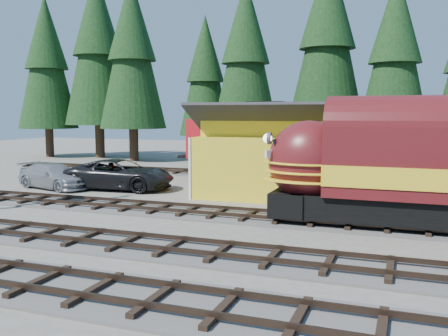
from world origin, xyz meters
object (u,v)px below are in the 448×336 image
(depot, at_px, (310,145))
(caboose, at_px, (255,143))
(pickup_truck_a, at_px, (120,174))
(locomotive, at_px, (444,172))
(pickup_truck_b, at_px, (54,176))

(depot, distance_m, caboose, 9.31)
(caboose, bearing_deg, depot, -53.77)
(caboose, height_order, pickup_truck_a, caboose)
(pickup_truck_a, bearing_deg, locomotive, -111.04)
(caboose, distance_m, pickup_truck_a, 10.75)
(pickup_truck_b, bearing_deg, locomotive, -86.32)
(locomotive, bearing_deg, pickup_truck_a, 163.76)
(depot, height_order, locomotive, depot)
(depot, xyz_separation_m, pickup_truck_a, (-11.54, -1.25, -2.03))
(locomotive, relative_size, pickup_truck_a, 2.24)
(locomotive, bearing_deg, pickup_truck_b, 169.46)
(locomotive, xyz_separation_m, caboose, (-11.99, 14.00, 0.13))
(locomotive, relative_size, pickup_truck_b, 2.79)
(caboose, relative_size, pickup_truck_b, 1.82)
(pickup_truck_b, bearing_deg, pickup_truck_a, -60.16)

